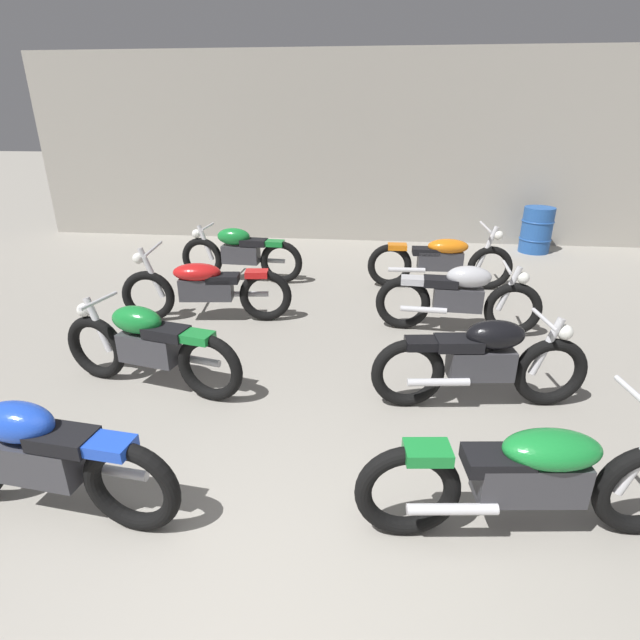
% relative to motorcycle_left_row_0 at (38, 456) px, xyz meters
% --- Properties ---
extents(back_wall, '(13.09, 0.24, 3.60)m').
position_rel_motorcycle_left_row_0_xyz_m(back_wall, '(1.60, 8.03, 1.34)').
color(back_wall, '#9E998E').
rests_on(back_wall, ground).
extents(motorcycle_left_row_0, '(1.97, 0.48, 0.88)m').
position_rel_motorcycle_left_row_0_xyz_m(motorcycle_left_row_0, '(0.00, 0.00, 0.00)').
color(motorcycle_left_row_0, black).
rests_on(motorcycle_left_row_0, ground).
extents(motorcycle_left_row_1, '(1.95, 0.62, 0.88)m').
position_rel_motorcycle_left_row_0_xyz_m(motorcycle_left_row_1, '(0.01, 1.66, 0.00)').
color(motorcycle_left_row_1, black).
rests_on(motorcycle_left_row_1, ground).
extents(motorcycle_left_row_2, '(2.17, 0.68, 0.97)m').
position_rel_motorcycle_left_row_0_xyz_m(motorcycle_left_row_2, '(-0.00, 3.38, -0.01)').
color(motorcycle_left_row_2, black).
rests_on(motorcycle_left_row_2, ground).
extents(motorcycle_left_row_3, '(1.97, 0.48, 0.88)m').
position_rel_motorcycle_left_row_0_xyz_m(motorcycle_left_row_3, '(0.02, 5.03, 0.00)').
color(motorcycle_left_row_3, black).
rests_on(motorcycle_left_row_3, ground).
extents(motorcycle_right_row_0, '(2.17, 0.68, 0.97)m').
position_rel_motorcycle_left_row_0_xyz_m(motorcycle_right_row_0, '(3.15, 0.17, -0.01)').
color(motorcycle_right_row_0, black).
rests_on(motorcycle_right_row_0, ground).
extents(motorcycle_right_row_1, '(1.97, 0.55, 0.88)m').
position_rel_motorcycle_left_row_0_xyz_m(motorcycle_right_row_1, '(3.12, 1.70, 0.00)').
color(motorcycle_right_row_1, black).
rests_on(motorcycle_right_row_1, ground).
extents(motorcycle_right_row_2, '(1.97, 0.48, 0.88)m').
position_rel_motorcycle_left_row_0_xyz_m(motorcycle_right_row_2, '(3.15, 3.37, 0.00)').
color(motorcycle_right_row_2, black).
rests_on(motorcycle_right_row_2, ground).
extents(motorcycle_right_row_3, '(2.17, 0.68, 0.97)m').
position_rel_motorcycle_left_row_0_xyz_m(motorcycle_right_row_3, '(3.12, 5.02, -0.01)').
color(motorcycle_right_row_3, black).
rests_on(motorcycle_right_row_3, ground).
extents(oil_drum, '(0.59, 0.59, 0.85)m').
position_rel_motorcycle_left_row_0_xyz_m(oil_drum, '(5.16, 7.36, -0.03)').
color(oil_drum, '#23519E').
rests_on(oil_drum, ground).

